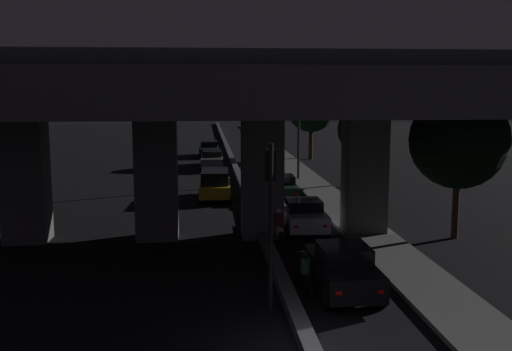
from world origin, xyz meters
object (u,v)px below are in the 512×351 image
Objects in this scene: car_white_second at (303,215)px; car_dark_green_third_oncoming at (209,148)px; street_lamp at (294,112)px; car_grey_second_oncoming at (212,159)px; car_taxi_yellow_lead_oncoming at (215,184)px; car_dark_green_third at (281,187)px; motorcycle_white_filtering_mid at (278,227)px; traffic_light_left_of_median at (270,197)px; pedestrian_on_sidewalk at (368,209)px; car_black_lead at (343,269)px; motorcycle_black_filtering_near at (306,275)px.

car_white_second is 0.94× the size of car_dark_green_third_oncoming.
car_dark_green_third_oncoming is (-5.95, 16.37, -4.23)m from street_lamp.
car_grey_second_oncoming reaches higher than car_white_second.
street_lamp is 9.82m from car_taxi_yellow_lead_oncoming.
car_dark_green_third reaches higher than motorcycle_white_filtering_mid.
traffic_light_left_of_median is 1.18× the size of car_taxi_yellow_lead_oncoming.
street_lamp is at bearing 94.47° from pedestrian_on_sidewalk.
car_white_second is 22.55m from car_grey_second_oncoming.
car_dark_green_third is (0.16, 16.81, -0.07)m from car_black_lead.
car_taxi_yellow_lead_oncoming is 10.60m from motorcycle_white_filtering_mid.
pedestrian_on_sidewalk is at bearing 18.91° from car_grey_second_oncoming.
car_dark_green_third is (-0.01, 8.02, -0.00)m from car_white_second.
car_taxi_yellow_lead_oncoming is 0.93× the size of car_grey_second_oncoming.
traffic_light_left_of_median reaches higher than motorcycle_white_filtering_mid.
car_grey_second_oncoming reaches higher than motorcycle_black_filtering_near.
car_taxi_yellow_lead_oncoming is 23.12m from car_dark_green_third_oncoming.
pedestrian_on_sidewalk is (4.49, 1.49, 0.41)m from motorcycle_white_filtering_mid.
car_dark_green_third is 8.84m from pedestrian_on_sidewalk.
car_dark_green_third_oncoming is (-0.15, 9.44, -0.03)m from car_grey_second_oncoming.
car_white_second is at bearing -179.03° from car_dark_green_third.
car_dark_green_third_oncoming is 33.50m from motorcycle_white_filtering_mid.
car_white_second is 9.41m from car_taxi_yellow_lead_oncoming.
car_black_lead is 9.12m from pedestrian_on_sidewalk.
street_lamp is 16.09m from pedestrian_on_sidewalk.
motorcycle_white_filtering_mid is (1.27, 8.09, -2.86)m from traffic_light_left_of_median.
pedestrian_on_sidewalk is at bearing -21.18° from car_black_lead.
street_lamp is 1.94× the size of car_white_second.
pedestrian_on_sidewalk is (7.17, -31.90, 0.24)m from car_dark_green_third_oncoming.
car_taxi_yellow_lead_oncoming is 13.68m from car_grey_second_oncoming.
car_dark_green_third is (-1.87, -7.25, -4.25)m from street_lamp.
traffic_light_left_of_median is 32.17m from car_grey_second_oncoming.
car_taxi_yellow_lead_oncoming reaches higher than motorcycle_black_filtering_near.
car_taxi_yellow_lead_oncoming is 17.39m from motorcycle_black_filtering_near.
motorcycle_black_filtering_near is at bearing -97.70° from street_lamp.
motorcycle_white_filtering_mid is at bearing 16.14° from car_taxi_yellow_lead_oncoming.
car_grey_second_oncoming is 2.74× the size of pedestrian_on_sidewalk.
traffic_light_left_of_median is at bearing 172.38° from car_dark_green_third.
car_black_lead is at bearing 14.50° from car_taxi_yellow_lead_oncoming.
car_black_lead reaches higher than car_grey_second_oncoming.
car_black_lead reaches higher than car_dark_green_third_oncoming.
traffic_light_left_of_median reaches higher than car_dark_green_third_oncoming.
car_taxi_yellow_lead_oncoming reaches higher than car_black_lead.
car_dark_green_third_oncoming is at bearing 10.73° from car_dark_green_third.
traffic_light_left_of_median reaches higher than car_dark_green_third.
traffic_light_left_of_median reaches higher than car_taxi_yellow_lead_oncoming.
motorcycle_black_filtering_near is (2.62, -17.19, -0.33)m from car_taxi_yellow_lead_oncoming.
car_black_lead is 2.21× the size of motorcycle_white_filtering_mid.
motorcycle_black_filtering_near is at bearing 176.68° from motorcycle_white_filtering_mid.
street_lamp reaches higher than pedestrian_on_sidewalk.
traffic_light_left_of_median is 11.44m from pedestrian_on_sidewalk.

